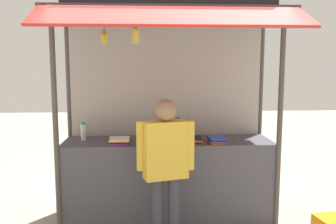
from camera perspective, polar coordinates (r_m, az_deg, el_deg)
The scene contains 13 objects.
ground_plane at distance 4.70m, azimuth -0.00°, elevation -16.36°, with size 20.00×20.00×0.00m, color #9E9384.
stall_counter at distance 4.52m, azimuth -0.00°, elevation -10.65°, with size 2.52×0.65×0.99m, color #4C4C56.
stall_structure at distance 4.39m, azimuth -0.07°, elevation 5.19°, with size 2.72×1.47×2.87m.
water_bottle_center at distance 4.50m, azimuth -13.31°, elevation -3.06°, with size 0.06×0.06×0.23m.
water_bottle_right at distance 4.41m, azimuth 1.68°, elevation -2.75°, with size 0.08×0.08×0.28m.
water_bottle_back_left at distance 4.52m, azimuth 3.10°, elevation -2.77°, with size 0.07×0.07×0.23m.
magazine_stack_far_right at distance 4.25m, azimuth -7.73°, elevation -4.55°, with size 0.26×0.28×0.07m.
magazine_stack_front_left at distance 4.35m, azimuth -0.55°, elevation -4.17°, with size 0.22×0.28×0.07m.
magazine_stack_mid_right at distance 4.34m, azimuth 7.80°, elevation -4.34°, with size 0.24×0.33×0.06m.
magazine_stack_left at distance 4.28m, azimuth 3.71°, elevation -4.46°, with size 0.26×0.29×0.06m.
banana_bunch_inner_left at distance 3.88m, azimuth -5.17°, elevation 12.01°, with size 0.10×0.10×0.27m.
banana_bunch_inner_right at distance 3.90m, azimuth -10.09°, elevation 11.46°, with size 0.09×0.09×0.28m.
vendor_person at distance 3.70m, azimuth -0.39°, elevation -7.56°, with size 0.59×0.30×1.56m.
Camera 1 is at (-0.25, -4.28, 1.91)m, focal length 38.37 mm.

